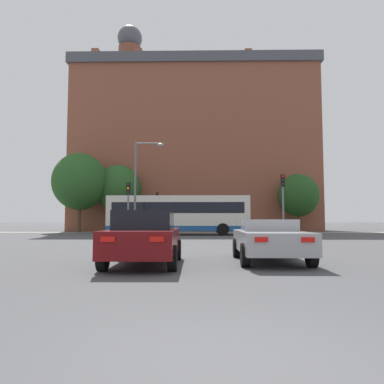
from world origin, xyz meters
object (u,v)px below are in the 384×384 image
Objects in this scene: car_saloon_left at (145,237)px; pedestrian_waiting at (169,223)px; bus_crossing_lead at (179,214)px; street_lamp_junction at (140,178)px; traffic_light_near_left at (128,201)px; traffic_light_far_left at (157,205)px; car_roadster_right at (269,240)px; traffic_light_near_right at (283,196)px.

car_saloon_left is 2.74× the size of pedestrian_waiting.
pedestrian_waiting is at bearing -169.31° from bus_crossing_lead.
street_lamp_junction is at bearing -36.30° from bus_crossing_lead.
traffic_light_far_left reaches higher than traffic_light_near_left.
car_roadster_right is (3.64, 0.87, -0.11)m from car_saloon_left.
street_lamp_junction is at bearing 160.54° from traffic_light_near_right.
car_saloon_left is 21.15m from bus_crossing_lead.
traffic_light_near_right is 1.04× the size of traffic_light_far_left.
car_roadster_right is at bearing 12.90° from car_saloon_left.
traffic_light_far_left is at bearing 144.29° from pedestrian_waiting.
street_lamp_junction reaches higher than traffic_light_near_left.
traffic_light_near_left is at bearing -95.11° from street_lamp_junction.
traffic_light_near_left is 3.73m from street_lamp_junction.
traffic_light_far_left is (0.49, 12.94, 0.18)m from traffic_light_near_left.
traffic_light_far_left is 2.60× the size of pedestrian_waiting.
bus_crossing_lead is at bearing 53.70° from street_lamp_junction.
street_lamp_junction reaches higher than car_saloon_left.
car_saloon_left is at bearing -84.37° from traffic_light_far_left.
bus_crossing_lead is 10.23m from traffic_light_near_right.
car_saloon_left is 18.06m from street_lamp_junction.
car_saloon_left is 1.01× the size of traffic_light_near_right.
traffic_light_near_right reaches higher than car_saloon_left.
traffic_light_near_left is 2.41× the size of pedestrian_waiting.
car_roadster_right is 27.13m from traffic_light_far_left.
traffic_light_far_left is at bearing 126.28° from traffic_light_near_right.
traffic_light_near_left is 10.20m from traffic_light_near_right.
traffic_light_near_left is at bearing -23.43° from bus_crossing_lead.
traffic_light_near_right is at bearing -53.72° from traffic_light_far_left.
traffic_light_far_left is at bearing 104.36° from car_roadster_right.
traffic_light_far_left is 0.56× the size of street_lamp_junction.
traffic_light_far_left reaches higher than car_saloon_left.
car_roadster_right is at bearing -76.49° from traffic_light_far_left.
car_saloon_left is 0.36× the size of bus_crossing_lead.
street_lamp_junction reaches higher than pedestrian_waiting.
street_lamp_junction reaches higher than car_roadster_right.
pedestrian_waiting is at bearing 83.51° from traffic_light_near_left.
street_lamp_junction is at bearing -91.19° from traffic_light_far_left.
traffic_light_near_left is at bearing -92.17° from traffic_light_far_left.
car_saloon_left is at bearing -170.53° from pedestrian_waiting.
car_saloon_left reaches higher than car_roadster_right.
car_saloon_left is 27.37m from traffic_light_far_left.
traffic_light_near_left is (-2.99, -6.90, 0.79)m from bus_crossing_lead.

